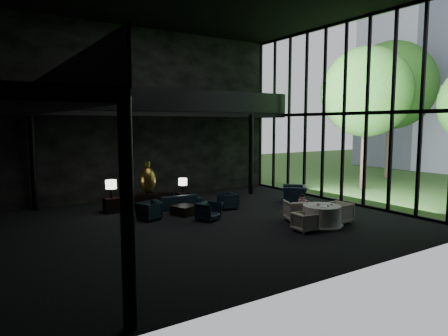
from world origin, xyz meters
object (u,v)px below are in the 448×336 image
console (149,201)px  bronze_urn (148,179)px  sofa (177,199)px  coffee_table (185,210)px  side_table_right (182,198)px  table_lamp_right (183,182)px  side_table_left (111,205)px  dining_chair_east (338,211)px  child (302,202)px  dining_chair_west (305,222)px  dining_chair_north (297,209)px  lounge_armchair_south (208,211)px  window_armchair (295,190)px  lounge_armchair_east (228,201)px  lounge_armchair_west (150,210)px  dining_table (322,217)px  table_lamp_left (111,185)px

console → bronze_urn: size_ratio=1.53×
sofa → coffee_table: sofa is taller
sofa → side_table_right: bearing=-125.7°
side_table_right → table_lamp_right: table_lamp_right is taller
side_table_left → dining_chair_east: (6.33, -6.08, 0.13)m
child → side_table_right: bearing=-67.1°
console → side_table_left: console is taller
dining_chair_west → side_table_right: bearing=16.6°
bronze_urn → dining_chair_north: bronze_urn is taller
side_table_right → dining_chair_west: dining_chair_west is taller
side_table_right → lounge_armchair_south: lounge_armchair_south is taller
lounge_armchair_south → child: child is taller
console → window_armchair: 6.49m
dining_chair_north → window_armchair: bearing=-109.9°
console → coffee_table: console is taller
lounge_armchair_south → child: (2.81, -1.96, 0.37)m
side_table_left → child: 7.51m
bronze_urn → dining_chair_north: size_ratio=1.43×
sofa → dining_chair_north: dining_chair_north is taller
lounge_armchair_east → coffee_table: lounge_armchair_east is taller
lounge_armchair_west → table_lamp_right: bearing=-70.1°
lounge_armchair_east → dining_table: 4.34m
lounge_armchair_south → dining_chair_east: size_ratio=0.82×
table_lamp_left → dining_chair_north: bearing=-43.4°
table_lamp_left → lounge_armchair_south: (2.61, -3.18, -0.76)m
side_table_left → coffee_table: (2.31, -1.93, -0.12)m
bronze_urn → coffee_table: bearing=-70.7°
lounge_armchair_west → side_table_left: bearing=2.9°
console → lounge_armchair_south: size_ratio=2.85×
console → dining_chair_north: (3.70, -5.02, 0.14)m
lounge_armchair_east → lounge_armchair_south: 2.13m
table_lamp_left → side_table_right: 3.32m
window_armchair → dining_chair_east: window_armchair is taller
window_armchair → lounge_armchair_west: bearing=-54.0°
sofa → coffee_table: size_ratio=2.37×
dining_chair_east → window_armchair: bearing=156.5°
lounge_armchair_south → dining_table: size_ratio=0.48×
lounge_armchair_south → table_lamp_right: bearing=55.8°
dining_chair_east → child: size_ratio=1.56×
table_lamp_left → lounge_armchair_west: 2.23m
lounge_armchair_west → lounge_armchair_south: 2.18m
window_armchair → table_lamp_left: bearing=-67.5°
side_table_right → lounge_armchair_west: (-2.38, -2.05, 0.10)m
lounge_armchair_west → dining_table: size_ratio=0.48×
bronze_urn → side_table_left: 1.84m
console → dining_table: size_ratio=1.38×
window_armchair → dining_chair_west: bearing=0.8°
child → dining_chair_north: bearing=-44.7°
side_table_left → lounge_armchair_west: lounge_armchair_west is taller
console → side_table_right: (1.60, 0.12, -0.06)m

